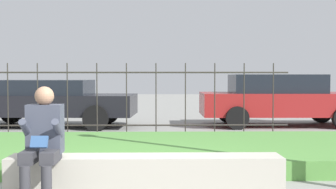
# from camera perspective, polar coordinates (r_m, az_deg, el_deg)

# --- Properties ---
(stone_bench) EXTENTS (3.12, 0.45, 0.46)m
(stone_bench) POSITION_cam_1_polar(r_m,az_deg,el_deg) (5.45, -2.77, -10.12)
(stone_bench) COLOR #B7B2A3
(stone_bench) RESTS_ON ground_plane
(person_seated_reader) EXTENTS (0.42, 0.73, 1.26)m
(person_seated_reader) POSITION_cam_1_polar(r_m,az_deg,el_deg) (5.26, -15.03, -5.29)
(person_seated_reader) COLOR black
(person_seated_reader) RESTS_ON ground_plane
(grass_berm) EXTENTS (8.24, 3.31, 0.26)m
(grass_berm) POSITION_cam_1_polar(r_m,az_deg,el_deg) (7.79, -3.87, -6.94)
(grass_berm) COLOR #569342
(grass_berm) RESTS_ON ground_plane
(iron_fence) EXTENTS (6.24, 0.03, 1.65)m
(iron_fence) POSITION_cam_1_polar(r_m,az_deg,el_deg) (9.91, -3.28, -0.69)
(iron_fence) COLOR #332D28
(iron_fence) RESTS_ON ground_plane
(car_parked_left) EXTENTS (4.65, 2.20, 1.27)m
(car_parked_left) POSITION_cam_1_polar(r_m,az_deg,el_deg) (13.04, -14.34, -0.77)
(car_parked_left) COLOR black
(car_parked_left) RESTS_ON ground_plane
(car_parked_right) EXTENTS (4.46, 1.97, 1.42)m
(car_parked_right) POSITION_cam_1_polar(r_m,az_deg,el_deg) (13.22, 13.56, -0.52)
(car_parked_right) COLOR maroon
(car_parked_right) RESTS_ON ground_plane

